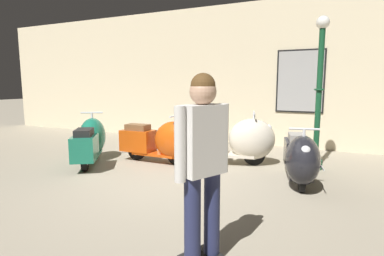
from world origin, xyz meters
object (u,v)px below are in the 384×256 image
Objects in this scene: scooter_2 at (237,141)px; scooter_3 at (300,158)px; scooter_1 at (163,141)px; visitor_0 at (203,158)px; lamppost at (319,94)px; scooter_0 at (90,140)px.

scooter_2 is 1.62m from scooter_3.
scooter_1 is 2.84m from scooter_3.
lamppost is at bearing -74.14° from visitor_0.
scooter_3 is 1.61m from lamppost.
scooter_3 is 2.93m from visitor_0.
scooter_0 is at bearing -98.72° from scooter_3.
scooter_1 reaches higher than scooter_3.
scooter_0 is 3.14m from scooter_2.
scooter_2 reaches higher than scooter_0.
scooter_2 is 0.64× the size of lamppost.
scooter_2 is 1.07× the size of visitor_0.
lamppost is (1.52, 0.35, 0.98)m from scooter_2.
scooter_1 is at bearing -162.67° from lamppost.
scooter_1 is 3.91m from visitor_0.
scooter_2 is at bearing -101.75° from scooter_0.
visitor_0 reaches higher than scooter_3.
scooter_2 reaches higher than scooter_3.
scooter_3 is (1.36, -0.87, -0.05)m from scooter_2.
visitor_0 is at bearing -23.57° from scooter_3.
scooter_1 is 3.28m from lamppost.
scooter_1 is 0.90× the size of scooter_2.
visitor_0 reaches higher than scooter_1.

